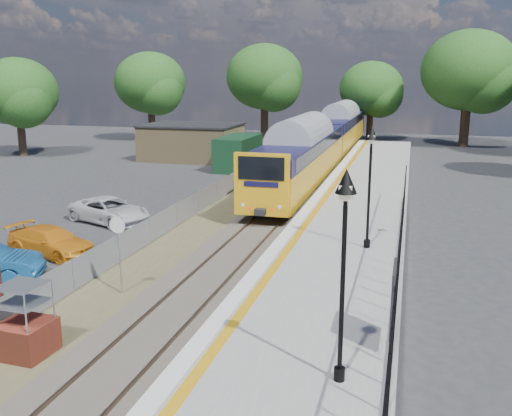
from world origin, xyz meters
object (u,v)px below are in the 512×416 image
at_px(car_yellow, 51,241).
at_px(car_white, 109,210).
at_px(brick_plinth, 25,322).
at_px(speed_sign, 119,243).
at_px(train, 325,138).
at_px(victorian_lamp_south, 345,227).
at_px(victorian_lamp_north, 371,159).

bearing_deg(car_yellow, car_white, 18.81).
distance_m(brick_plinth, car_yellow, 9.07).
bearing_deg(speed_sign, car_yellow, 145.88).
xyz_separation_m(brick_plinth, car_white, (-5.00, 13.28, -0.34)).
bearing_deg(train, brick_plinth, -94.71).
relative_size(train, brick_plinth, 20.00).
height_order(victorian_lamp_south, train, victorian_lamp_south).
xyz_separation_m(victorian_lamp_south, car_white, (-13.32, 13.92, -3.66)).
relative_size(victorian_lamp_north, brick_plinth, 2.25).
relative_size(victorian_lamp_south, train, 0.11).
bearing_deg(speed_sign, brick_plinth, -94.79).
xyz_separation_m(train, speed_sign, (-2.50, -29.66, -0.49)).
distance_m(speed_sign, car_yellow, 6.04).
bearing_deg(car_white, train, 0.38).
relative_size(brick_plinth, car_yellow, 0.50).
relative_size(brick_plinth, speed_sign, 0.75).
distance_m(victorian_lamp_south, car_yellow, 15.88).
bearing_deg(victorian_lamp_north, car_yellow, -172.99).
bearing_deg(victorian_lamp_south, train, 98.97).
bearing_deg(victorian_lamp_north, speed_sign, -148.35).
bearing_deg(victorian_lamp_south, brick_plinth, 175.61).
bearing_deg(car_white, victorian_lamp_south, -115.40).
bearing_deg(victorian_lamp_north, brick_plinth, -130.94).
xyz_separation_m(train, car_white, (-7.82, -20.94, -1.71)).
xyz_separation_m(train, car_yellow, (-7.43, -26.42, -1.75)).
relative_size(victorian_lamp_south, speed_sign, 1.68).
relative_size(train, speed_sign, 14.91).
bearing_deg(brick_plinth, victorian_lamp_north, 49.06).
height_order(train, car_yellow, train).
xyz_separation_m(victorian_lamp_north, car_yellow, (-12.73, -1.56, -3.71)).
xyz_separation_m(speed_sign, car_yellow, (-4.93, 3.24, -1.27)).
bearing_deg(victorian_lamp_south, victorian_lamp_north, 91.15).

